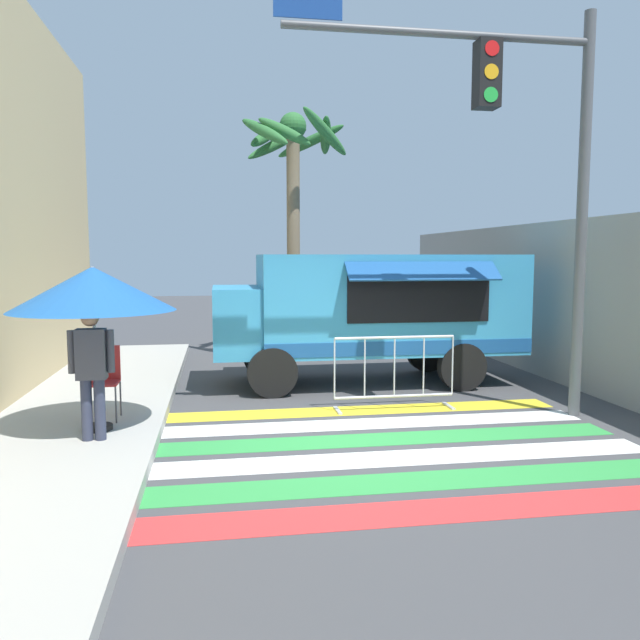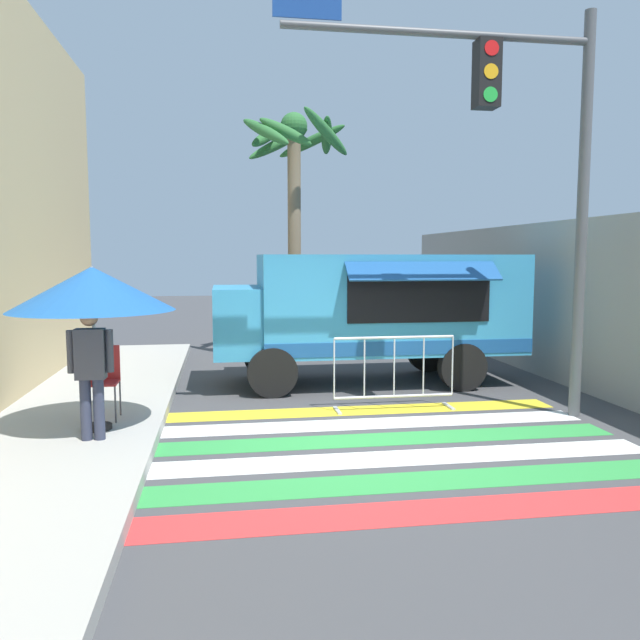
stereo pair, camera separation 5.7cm
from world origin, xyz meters
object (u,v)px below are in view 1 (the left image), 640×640
vendor_person (92,367)px  palm_tree (294,173)px  barricade_front (394,373)px  folding_chair (103,375)px  traffic_signal_pole (525,142)px  patio_umbrella (93,289)px  food_truck (365,307)px

vendor_person → palm_tree: palm_tree is taller
barricade_front → palm_tree: size_ratio=0.34×
folding_chair → palm_tree: bearing=44.6°
traffic_signal_pole → folding_chair: size_ratio=5.88×
patio_umbrella → barricade_front: (4.17, 1.05, -1.38)m
barricade_front → palm_tree: (-0.94, 5.03, 3.63)m
folding_chair → vendor_person: (0.06, -1.03, 0.29)m
patio_umbrella → vendor_person: size_ratio=1.31×
traffic_signal_pole → vendor_person: traffic_signal_pole is taller
traffic_signal_pole → patio_umbrella: size_ratio=2.79×
folding_chair → barricade_front: size_ratio=0.52×
barricade_front → palm_tree: palm_tree is taller
patio_umbrella → folding_chair: 1.32m
barricade_front → patio_umbrella: bearing=-165.8°
food_truck → vendor_person: bearing=-139.4°
food_truck → folding_chair: 4.94m
traffic_signal_pole → patio_umbrella: traffic_signal_pole is taller
food_truck → traffic_signal_pole: traffic_signal_pole is taller
food_truck → vendor_person: 5.47m
vendor_person → palm_tree: 7.92m
barricade_front → palm_tree: bearing=100.6°
folding_chair → barricade_front: (4.19, 0.47, -0.20)m
palm_tree → folding_chair: bearing=-120.6°
traffic_signal_pole → palm_tree: traffic_signal_pole is taller
food_truck → folding_chair: food_truck is taller
patio_umbrella → palm_tree: (3.23, 6.08, 2.25)m
traffic_signal_pole → folding_chair: bearing=176.9°
food_truck → barricade_front: (-0.01, -2.05, -0.85)m
food_truck → barricade_front: 2.22m
palm_tree → food_truck: bearing=-72.3°
vendor_person → barricade_front: (4.13, 1.50, -0.49)m
traffic_signal_pole → barricade_front: bearing=154.3°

